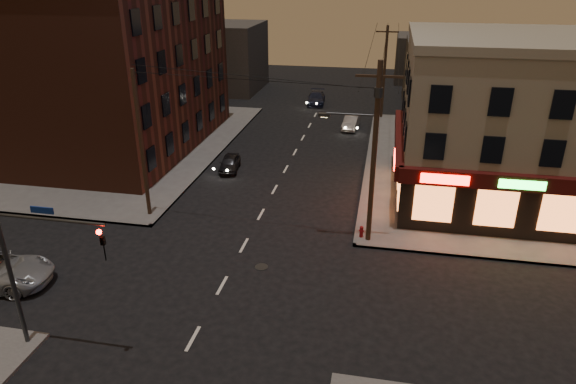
% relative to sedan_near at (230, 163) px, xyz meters
% --- Properties ---
extents(ground, '(120.00, 120.00, 0.00)m').
position_rel_sedan_near_xyz_m(ground, '(4.16, -14.98, -0.58)').
color(ground, black).
rests_on(ground, ground).
extents(sidewalk_ne, '(24.00, 28.00, 0.15)m').
position_rel_sedan_near_xyz_m(sidewalk_ne, '(22.16, 4.02, -0.51)').
color(sidewalk_ne, '#514F4C').
rests_on(sidewalk_ne, ground).
extents(sidewalk_nw, '(24.00, 28.00, 0.15)m').
position_rel_sedan_near_xyz_m(sidewalk_nw, '(-13.84, 4.02, -0.51)').
color(sidewalk_nw, '#514F4C').
rests_on(sidewalk_nw, ground).
extents(pizza_building, '(15.85, 12.85, 10.50)m').
position_rel_sedan_near_xyz_m(pizza_building, '(20.09, -1.56, 4.77)').
color(pizza_building, gray).
rests_on(pizza_building, sidewalk_ne).
extents(brick_apartment, '(12.00, 20.00, 13.00)m').
position_rel_sedan_near_xyz_m(brick_apartment, '(-10.34, 4.02, 6.07)').
color(brick_apartment, '#4E2519').
rests_on(brick_apartment, sidewalk_nw).
extents(bg_building_ne_a, '(10.00, 12.00, 7.00)m').
position_rel_sedan_near_xyz_m(bg_building_ne_a, '(18.16, 23.02, 2.92)').
color(bg_building_ne_a, '#3F3D3A').
rests_on(bg_building_ne_a, ground).
extents(bg_building_nw, '(9.00, 10.00, 8.00)m').
position_rel_sedan_near_xyz_m(bg_building_nw, '(-8.84, 27.02, 3.42)').
color(bg_building_nw, '#3F3D3A').
rests_on(bg_building_nw, ground).
extents(bg_building_ne_b, '(8.00, 8.00, 6.00)m').
position_rel_sedan_near_xyz_m(bg_building_ne_b, '(16.16, 37.02, 2.42)').
color(bg_building_ne_b, '#3F3D3A').
rests_on(bg_building_ne_b, ground).
extents(utility_pole_main, '(4.20, 0.44, 10.00)m').
position_rel_sedan_near_xyz_m(utility_pole_main, '(10.85, -9.18, 5.18)').
color(utility_pole_main, '#382619').
rests_on(utility_pole_main, sidewalk_ne).
extents(utility_pole_far, '(0.26, 0.26, 9.00)m').
position_rel_sedan_near_xyz_m(utility_pole_far, '(10.96, 17.02, 4.07)').
color(utility_pole_far, '#382619').
rests_on(utility_pole_far, sidewalk_ne).
extents(utility_pole_west, '(0.24, 0.24, 9.00)m').
position_rel_sedan_near_xyz_m(utility_pole_west, '(-2.64, -8.48, 4.07)').
color(utility_pole_west, '#382619').
rests_on(utility_pole_west, sidewalk_nw).
extents(traffic_signal, '(4.49, 0.32, 6.47)m').
position_rel_sedan_near_xyz_m(traffic_signal, '(-1.40, -20.59, 3.58)').
color(traffic_signal, '#333538').
rests_on(traffic_signal, ground).
extents(sedan_near, '(1.81, 3.56, 1.16)m').
position_rel_sedan_near_xyz_m(sedan_near, '(0.00, 0.00, 0.00)').
color(sedan_near, black).
rests_on(sedan_near, ground).
extents(sedan_mid, '(1.61, 3.77, 1.21)m').
position_rel_sedan_near_xyz_m(sedan_mid, '(8.21, 12.70, 0.02)').
color(sedan_mid, gray).
rests_on(sedan_mid, ground).
extents(sedan_far, '(2.20, 4.74, 1.34)m').
position_rel_sedan_near_xyz_m(sedan_far, '(3.56, 21.63, 0.09)').
color(sedan_far, '#181D31').
rests_on(sedan_far, ground).
extents(fire_hydrant, '(0.31, 0.31, 0.69)m').
position_rel_sedan_near_xyz_m(fire_hydrant, '(10.56, -8.98, -0.05)').
color(fire_hydrant, maroon).
rests_on(fire_hydrant, sidewalk_ne).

